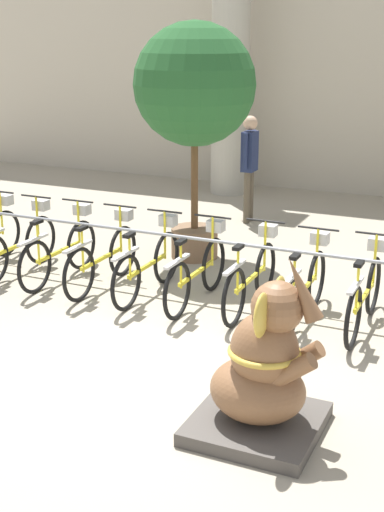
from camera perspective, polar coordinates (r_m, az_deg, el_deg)
The scene contains 15 objects.
ground_plane at distance 6.99m, azimuth -3.21°, elevation -9.03°, with size 60.00×60.00×0.00m, color #9E937F.
building_facade at distance 14.41m, azimuth 13.42°, elevation 16.68°, with size 20.00×0.20×6.00m.
column_left at distance 14.11m, azimuth 3.11°, elevation 15.56°, with size 0.91×0.91×5.16m.
bike_rack at distance 8.79m, azimuth -3.05°, elevation 1.16°, with size 5.85×0.05×0.77m.
bicycle_1 at distance 9.78m, azimuth -13.71°, elevation 0.91°, with size 0.48×1.72×0.97m.
bicycle_2 at distance 9.42m, azimuth -10.47°, elevation 0.48°, with size 0.48×1.72×0.97m.
bicycle_3 at distance 9.06m, azimuth -7.10°, elevation -0.05°, with size 0.48×1.72×0.97m.
bicycle_4 at distance 8.74m, azimuth -3.48°, elevation -0.63°, with size 0.48×1.72×0.97m.
bicycle_5 at distance 8.46m, azimuth 0.46°, elevation -1.21°, with size 0.48×1.72×0.97m.
bicycle_6 at distance 8.29m, azimuth 4.80°, elevation -1.67°, with size 0.48×1.72×0.97m.
bicycle_7 at distance 8.05m, azimuth 9.04°, elevation -2.44°, with size 0.48×1.72×0.97m.
bicycle_8 at distance 7.95m, azimuth 13.67°, elevation -2.99°, with size 0.48×1.72×0.97m.
elephant_statue at distance 5.78m, azimuth 5.70°, elevation -9.30°, with size 1.02×1.02×1.55m.
person_pedestrian at distance 11.99m, azimuth 4.62°, elevation 7.78°, with size 0.24×0.47×1.79m.
potted_tree at distance 9.84m, azimuth 0.21°, elevation 13.03°, with size 1.66×1.66×3.26m.
Camera 1 is at (2.95, -5.50, 3.14)m, focal length 50.00 mm.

